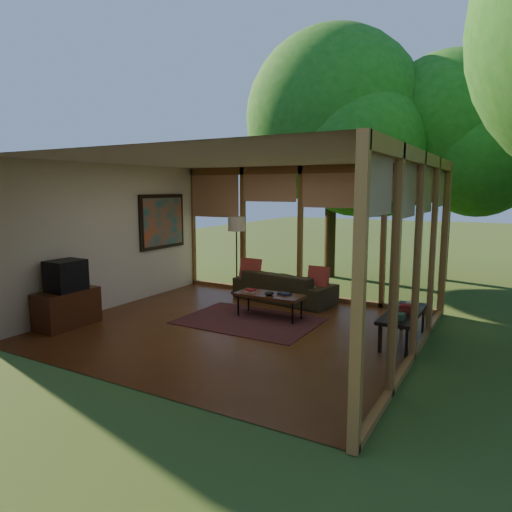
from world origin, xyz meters
The scene contains 25 objects.
floor centered at (0.00, 0.00, 0.00)m, with size 5.50×5.50×0.00m, color brown.
ceiling centered at (0.00, 0.00, 2.70)m, with size 5.50×5.50×0.00m, color silver.
wall_left centered at (-2.75, 0.00, 1.35)m, with size 0.04×5.00×2.70m, color beige.
wall_front centered at (0.00, -2.50, 1.35)m, with size 5.50×0.04×2.70m, color beige.
window_wall_back centered at (0.00, 2.50, 1.35)m, with size 5.50×0.12×2.70m, color brown.
window_wall_right centered at (2.75, 0.00, 1.35)m, with size 0.12×5.00×2.70m, color brown.
tree_nw centered at (-0.26, 5.02, 3.96)m, with size 4.32×4.32×6.13m.
tree_ne centered at (2.31, 5.94, 3.64)m, with size 3.60×3.60×5.45m.
rug centered at (-0.02, 0.45, 0.01)m, with size 2.29×1.62×0.01m, color maroon.
sofa centered at (-0.11, 2.00, 0.30)m, with size 2.06×0.80×0.60m, color #322C19.
pillow_left centered at (-0.86, 1.95, 0.59)m, with size 0.43×0.14×0.43m, color maroon.
pillow_right centered at (0.64, 1.95, 0.58)m, with size 0.39×0.13×0.39m, color maroon.
ct_book_lower centered at (-0.16, 0.75, 0.44)m, with size 0.18×0.13×0.03m, color beige.
ct_book_upper centered at (-0.16, 0.75, 0.47)m, with size 0.16×0.12×0.03m, color maroon.
ct_book_side centered at (0.44, 0.88, 0.44)m, with size 0.21×0.16×0.03m, color #161D31.
ct_bowl centered at (0.24, 0.70, 0.46)m, with size 0.16×0.16×0.07m, color black.
media_cabinet centered at (-2.47, -1.27, 0.30)m, with size 0.50×1.00×0.60m, color #4E2815.
television centered at (-2.45, -1.27, 0.85)m, with size 0.45×0.55×0.50m, color black.
console_book_a centered at (2.40, 0.24, 0.50)m, with size 0.22×0.16×0.08m, color #305443.
console_book_b centered at (2.40, 0.69, 0.51)m, with size 0.22×0.16×0.10m, color maroon.
console_book_c centered at (2.40, 1.09, 0.48)m, with size 0.21×0.15×0.06m, color beige.
floor_lamp centered at (-1.34, 2.17, 1.41)m, with size 0.36×0.36×1.65m.
coffee_table centered at (0.19, 0.80, 0.39)m, with size 1.20×0.50×0.43m.
side_console centered at (2.40, 0.64, 0.41)m, with size 0.60×1.40×0.46m.
wall_painting centered at (-2.71, 1.40, 1.55)m, with size 0.06×1.35×1.15m.
Camera 1 is at (3.81, -6.06, 2.24)m, focal length 32.00 mm.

